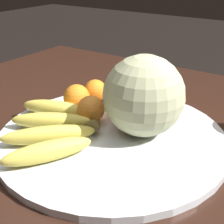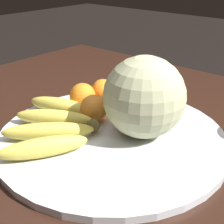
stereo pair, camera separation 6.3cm
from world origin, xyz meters
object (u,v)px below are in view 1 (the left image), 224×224
(banana_bunch, at_px, (52,127))
(fruit_bowl, at_px, (112,136))
(orange_front_left, at_px, (91,109))
(orange_front_right, at_px, (77,97))
(melon, at_px, (144,96))
(orange_back_left, at_px, (95,91))
(orange_back_right, at_px, (120,100))
(kitchen_table, at_px, (117,182))
(orange_mid_center, at_px, (126,88))

(banana_bunch, bearing_deg, fruit_bowl, 179.58)
(orange_front_left, xyz_separation_m, orange_front_right, (0.07, -0.03, 0.00))
(fruit_bowl, bearing_deg, banana_bunch, 37.73)
(melon, xyz_separation_m, orange_back_left, (0.18, -0.07, -0.05))
(orange_front_left, relative_size, orange_back_right, 0.97)
(orange_front_left, bearing_deg, banana_bunch, 73.11)
(melon, distance_m, orange_back_left, 0.20)
(fruit_bowl, bearing_deg, kitchen_table, 143.72)
(fruit_bowl, height_order, orange_front_right, orange_front_right)
(fruit_bowl, height_order, orange_front_left, orange_front_left)
(banana_bunch, bearing_deg, kitchen_table, 167.32)
(orange_front_right, bearing_deg, kitchen_table, 157.14)
(kitchen_table, bearing_deg, orange_back_left, -40.82)
(orange_front_left, xyz_separation_m, orange_back_left, (0.06, -0.09, -0.00))
(orange_back_right, bearing_deg, melon, 148.97)
(melon, xyz_separation_m, orange_back_right, (0.09, -0.05, -0.05))
(kitchen_table, relative_size, fruit_bowl, 2.80)
(melon, bearing_deg, orange_mid_center, -46.26)
(fruit_bowl, distance_m, melon, 0.11)
(banana_bunch, distance_m, orange_front_right, 0.13)
(orange_front_right, xyz_separation_m, orange_back_right, (-0.09, -0.05, -0.00))
(melon, bearing_deg, fruit_bowl, 40.49)
(orange_mid_center, relative_size, orange_back_right, 1.15)
(orange_front_left, bearing_deg, orange_back_left, -58.23)
(orange_back_right, bearing_deg, orange_mid_center, -71.56)
(orange_back_left, xyz_separation_m, orange_back_right, (-0.08, 0.02, 0.00))
(orange_front_left, distance_m, orange_front_right, 0.07)
(kitchen_table, height_order, orange_back_right, orange_back_right)
(fruit_bowl, relative_size, banana_bunch, 1.81)
(fruit_bowl, distance_m, orange_back_left, 0.17)
(kitchen_table, relative_size, orange_mid_center, 18.36)
(fruit_bowl, bearing_deg, orange_front_left, -14.76)
(orange_mid_center, bearing_deg, kitchen_table, 116.38)
(kitchen_table, height_order, orange_front_right, orange_front_right)
(orange_back_left, bearing_deg, orange_back_right, 168.66)
(melon, height_order, orange_front_right, melon)
(kitchen_table, relative_size, orange_front_left, 21.69)
(melon, relative_size, orange_front_right, 2.62)
(kitchen_table, distance_m, orange_back_right, 0.19)
(orange_back_left, bearing_deg, melon, 157.79)
(orange_back_right, bearing_deg, orange_front_right, 26.72)
(fruit_bowl, relative_size, melon, 2.87)
(orange_front_right, bearing_deg, orange_mid_center, -123.50)
(kitchen_table, bearing_deg, orange_mid_center, -63.62)
(orange_front_right, bearing_deg, fruit_bowl, 159.86)
(fruit_bowl, xyz_separation_m, orange_front_right, (0.13, -0.05, 0.04))
(melon, height_order, orange_mid_center, melon)
(kitchen_table, relative_size, banana_bunch, 5.07)
(orange_back_left, height_order, orange_back_right, orange_back_right)
(banana_bunch, xyz_separation_m, orange_back_left, (0.03, -0.19, 0.01))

